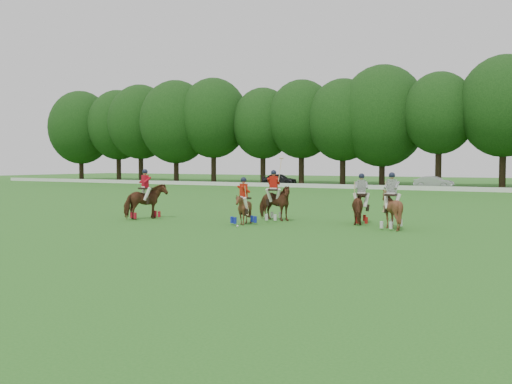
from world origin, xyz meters
The scene contains 11 objects.
ground centered at (0.00, 0.00, 0.00)m, with size 180.00×180.00×0.00m, color #286A1E.
tree_line centered at (0.26, 48.05, 8.23)m, with size 117.98×14.32×14.75m.
boundary_rail centered at (0.00, 38.00, 0.22)m, with size 120.00×0.10×0.44m, color white.
car_left centered at (-17.36, 42.50, 0.71)m, with size 1.68×4.17×1.42m, color black.
car_mid centered at (0.66, 42.50, 0.65)m, with size 1.38×3.95×1.30m, color #ABABB1.
polo_red_a centered at (-4.55, 3.10, 0.88)m, with size 1.67×2.23×2.41m.
polo_red_b centered at (1.19, 5.45, 0.86)m, with size 1.99×1.83×2.92m.
polo_red_c centered at (0.82, 3.32, 0.73)m, with size 1.58×1.62×2.08m.
polo_stripe_a centered at (5.24, 6.11, 0.80)m, with size 1.45×1.98×2.24m.
polo_stripe_b centered at (6.95, 4.87, 0.84)m, with size 1.41×1.56×2.33m.
polo_ball centered at (1.08, 2.36, 0.04)m, with size 0.09×0.09×0.09m, color white.
Camera 1 is at (13.50, -18.14, 2.74)m, focal length 40.00 mm.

